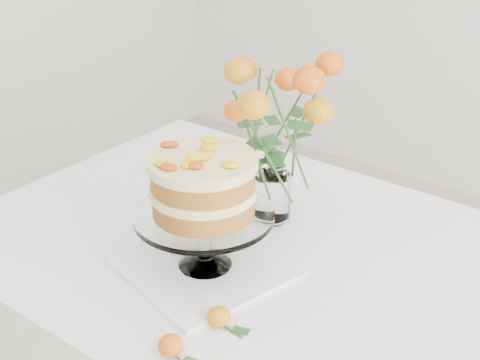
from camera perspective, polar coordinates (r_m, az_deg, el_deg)
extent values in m
cube|color=tan|center=(1.45, 3.49, -7.35)|extent=(1.40, 0.90, 0.04)
cylinder|color=tan|center=(2.22, -4.58, -5.70)|extent=(0.06, 0.06, 0.71)
cube|color=white|center=(1.44, 3.52, -6.59)|extent=(1.42, 0.92, 0.01)
cube|color=white|center=(1.83, 11.62, -2.95)|extent=(1.42, 0.01, 0.20)
cube|color=white|center=(1.92, -14.31, -1.87)|extent=(0.01, 0.92, 0.20)
cube|color=white|center=(1.39, -2.99, -7.36)|extent=(0.37, 0.37, 0.01)
cylinder|color=white|center=(1.35, -3.06, -4.88)|extent=(0.03, 0.03, 0.09)
cylinder|color=white|center=(1.33, -3.11, -2.99)|extent=(0.28, 0.28, 0.01)
cylinder|color=#A74F25|center=(1.31, -3.14, -1.99)|extent=(0.24, 0.24, 0.04)
cylinder|color=beige|center=(1.30, -3.17, -0.86)|extent=(0.25, 0.25, 0.02)
cylinder|color=#A74F25|center=(1.29, -3.20, 0.29)|extent=(0.24, 0.24, 0.04)
cylinder|color=beige|center=(1.27, -3.24, 1.51)|extent=(0.25, 0.25, 0.02)
cylinder|color=white|center=(1.57, 2.64, -3.19)|extent=(0.07, 0.07, 0.01)
cylinder|color=white|center=(1.54, 2.68, -1.35)|extent=(0.09, 0.09, 0.10)
ellipsoid|color=orange|center=(1.23, -1.82, -11.55)|extent=(0.04, 0.04, 0.04)
cylinder|color=#315622|center=(1.23, -0.76, -12.78)|extent=(0.05, 0.01, 0.00)
ellipsoid|color=#E1400A|center=(1.18, -5.93, -13.83)|extent=(0.04, 0.04, 0.04)
ellipsoid|color=yellow|center=(1.43, -2.77, -6.54)|extent=(0.03, 0.02, 0.00)
ellipsoid|color=yellow|center=(1.35, -0.60, -8.70)|extent=(0.03, 0.02, 0.00)
ellipsoid|color=yellow|center=(1.30, -0.30, -10.13)|extent=(0.03, 0.02, 0.00)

